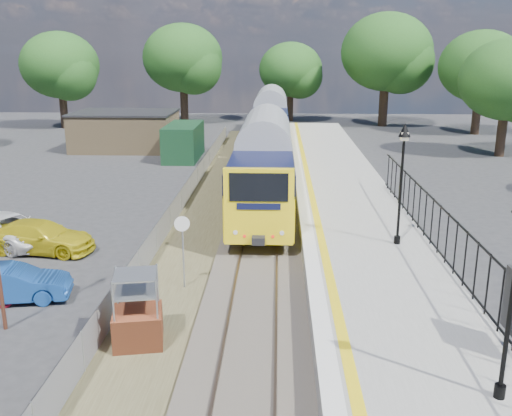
# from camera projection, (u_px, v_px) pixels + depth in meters

# --- Properties ---
(ground) EXTENTS (120.00, 120.00, 0.00)m
(ground) POSITION_uv_depth(u_px,v_px,m) (251.00, 339.00, 16.46)
(ground) COLOR #2D2D30
(ground) RESTS_ON ground
(track_bed) EXTENTS (5.90, 80.00, 0.29)m
(track_bed) POSITION_uv_depth(u_px,v_px,m) (251.00, 232.00, 25.77)
(track_bed) COLOR #473F38
(track_bed) RESTS_ON ground
(platform) EXTENTS (5.00, 70.00, 0.90)m
(platform) POSITION_uv_depth(u_px,v_px,m) (360.00, 238.00, 23.88)
(platform) COLOR gray
(platform) RESTS_ON ground
(platform_edge) EXTENTS (0.90, 70.00, 0.01)m
(platform_edge) POSITION_uv_depth(u_px,v_px,m) (311.00, 227.00, 23.83)
(platform_edge) COLOR silver
(platform_edge) RESTS_ON platform
(victorian_lamp_north) EXTENTS (0.44, 0.44, 4.60)m
(victorian_lamp_north) POSITION_uv_depth(u_px,v_px,m) (403.00, 156.00, 20.88)
(victorian_lamp_north) COLOR black
(victorian_lamp_north) RESTS_ON platform
(palisade_fence) EXTENTS (0.12, 26.00, 2.00)m
(palisade_fence) POSITION_uv_depth(u_px,v_px,m) (463.00, 255.00, 17.87)
(palisade_fence) COLOR black
(palisade_fence) RESTS_ON platform
(wire_fence) EXTENTS (0.06, 52.00, 1.20)m
(wire_fence) POSITION_uv_depth(u_px,v_px,m) (178.00, 207.00, 28.01)
(wire_fence) COLOR #999EA3
(wire_fence) RESTS_ON ground
(outbuilding) EXTENTS (10.80, 10.10, 3.12)m
(outbuilding) POSITION_uv_depth(u_px,v_px,m) (136.00, 132.00, 46.51)
(outbuilding) COLOR #8F7651
(outbuilding) RESTS_ON ground
(tree_line) EXTENTS (56.80, 43.80, 11.88)m
(tree_line) POSITION_uv_depth(u_px,v_px,m) (286.00, 65.00, 55.05)
(tree_line) COLOR #332319
(tree_line) RESTS_ON ground
(train) EXTENTS (2.82, 40.83, 3.51)m
(train) POSITION_uv_depth(u_px,v_px,m) (269.00, 131.00, 41.41)
(train) COLOR yellow
(train) RESTS_ON ground
(brick_plinth) EXTENTS (1.58, 1.58, 2.18)m
(brick_plinth) POSITION_uv_depth(u_px,v_px,m) (137.00, 311.00, 15.86)
(brick_plinth) COLOR brown
(brick_plinth) RESTS_ON ground
(speed_sign) EXTENTS (0.52, 0.16, 2.65)m
(speed_sign) POSITION_uv_depth(u_px,v_px,m) (183.00, 240.00, 19.42)
(speed_sign) COLOR #999EA3
(speed_sign) RESTS_ON ground
(car_blue) EXTENTS (3.87, 1.95, 1.22)m
(car_blue) POSITION_uv_depth(u_px,v_px,m) (12.00, 284.00, 18.77)
(car_blue) COLOR #184592
(car_blue) RESTS_ON ground
(car_yellow) EXTENTS (4.66, 2.38, 1.29)m
(car_yellow) POSITION_uv_depth(u_px,v_px,m) (41.00, 237.00, 23.36)
(car_yellow) COLOR gold
(car_yellow) RESTS_ON ground
(car_white) EXTENTS (5.24, 4.09, 1.32)m
(car_white) POSITION_uv_depth(u_px,v_px,m) (8.00, 230.00, 24.16)
(car_white) COLOR silver
(car_white) RESTS_ON ground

